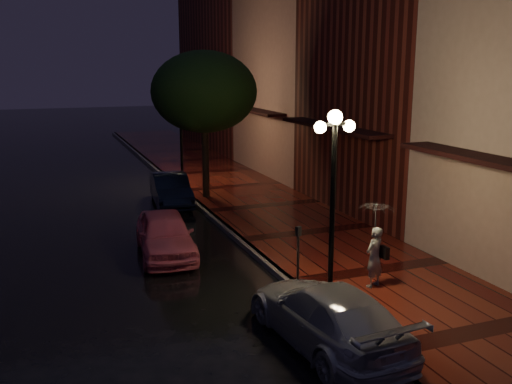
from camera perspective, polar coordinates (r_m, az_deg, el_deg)
name	(u,v)px	position (r m, az deg, el deg)	size (l,w,h in m)	color
ground	(242,244)	(17.59, -1.41, -5.23)	(120.00, 120.00, 0.00)	black
sidewalk	(308,234)	(18.41, 5.21, -4.21)	(4.50, 60.00, 0.15)	#430E0C
curb	(242,242)	(17.57, -1.41, -4.99)	(0.25, 60.00, 0.15)	#595451
storefront_mid	(405,61)	(21.79, 14.67, 12.53)	(5.00, 8.00, 11.00)	#511914
storefront_far	(307,83)	(28.70, 5.12, 10.83)	(5.00, 8.00, 9.00)	#8C5951
storefront_extra	(240,70)	(37.93, -1.66, 12.07)	(5.00, 12.00, 10.00)	#511914
streetlamp_near	(333,195)	(12.62, 7.69, -0.29)	(0.96, 0.36, 4.31)	black
streetlamp_far	(181,129)	(25.63, -7.52, 6.29)	(0.96, 0.36, 4.31)	black
street_tree	(205,94)	(22.66, -5.17, 9.70)	(4.16, 4.16, 5.80)	black
pink_car	(165,234)	(16.59, -9.08, -4.19)	(1.51, 3.76, 1.28)	#D5576E
navy_car	(171,190)	(22.48, -8.53, 0.24)	(1.31, 3.74, 1.23)	black
silver_car	(327,315)	(11.46, 7.12, -12.11)	(1.74, 4.28, 1.24)	#A5A4AC
woman_with_umbrella	(375,231)	(13.83, 11.86, -3.89)	(0.87, 0.88, 2.09)	white
parking_meter	(298,248)	(14.09, 4.23, -5.62)	(0.15, 0.13, 1.39)	black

